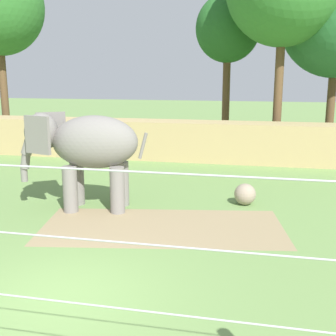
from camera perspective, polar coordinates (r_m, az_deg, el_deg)
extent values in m
plane|color=#6B8E4C|center=(8.82, -14.46, -16.47)|extent=(120.00, 120.00, 0.00)
cube|color=#937F5B|center=(12.15, -0.74, -7.77)|extent=(7.13, 4.18, 0.01)
cube|color=tan|center=(21.33, 2.18, 3.66)|extent=(36.00, 1.80, 1.89)
cylinder|color=gray|center=(13.57, -12.80, -2.75)|extent=(0.45, 0.45, 1.43)
cylinder|color=gray|center=(14.31, -11.90, -1.93)|extent=(0.45, 0.45, 1.43)
cylinder|color=gray|center=(13.23, -6.71, -2.92)|extent=(0.45, 0.45, 1.43)
cylinder|color=gray|center=(13.98, -6.12, -2.06)|extent=(0.45, 0.45, 1.43)
ellipsoid|color=gray|center=(13.46, -9.62, 3.42)|extent=(2.84, 1.79, 1.64)
ellipsoid|color=gray|center=(13.91, -16.39, 4.57)|extent=(1.16, 1.26, 1.18)
cube|color=gray|center=(13.30, -16.88, 4.20)|extent=(0.91, 0.37, 1.13)
cube|color=gray|center=(14.45, -15.17, 4.92)|extent=(0.83, 0.59, 1.13)
cylinder|color=gray|center=(14.13, -17.96, 2.85)|extent=(0.54, 0.39, 0.64)
cylinder|color=gray|center=(14.25, -18.30, 1.06)|extent=(0.40, 0.32, 0.60)
cylinder|color=gray|center=(14.37, -18.48, -0.59)|extent=(0.24, 0.24, 0.56)
cylinder|color=gray|center=(13.21, -3.33, 2.95)|extent=(0.32, 0.15, 0.82)
sphere|color=gray|center=(14.25, 10.15, -3.43)|extent=(0.70, 0.70, 0.70)
cylinder|color=brown|center=(27.76, -20.81, 8.86)|extent=(0.44, 0.44, 5.69)
cylinder|color=brown|center=(25.12, 20.66, 7.24)|extent=(0.44, 0.44, 4.52)
cylinder|color=brown|center=(26.08, 7.65, 8.76)|extent=(0.44, 0.44, 5.14)
ellipsoid|color=#235B23|center=(26.14, 7.93, 17.85)|extent=(3.70, 3.70, 3.88)
cylinder|color=brown|center=(22.99, 14.33, 9.09)|extent=(0.44, 0.44, 6.00)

